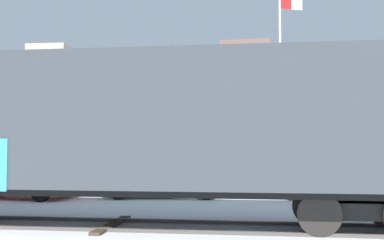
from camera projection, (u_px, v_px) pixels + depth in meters
The scene contains 8 objects.
ground_plane at pixel (80, 226), 11.43m from camera, with size 260.00×260.00×0.00m, color silver.
track at pixel (110, 225), 11.40m from camera, with size 59.97×5.94×0.08m.
freight_car at pixel (124, 125), 11.48m from camera, with size 16.26×4.12×4.15m.
flagpole at pixel (283, 67), 24.59m from camera, with size 1.29×0.55×9.75m.
hillside at pixel (201, 121), 67.02m from camera, with size 119.31×30.19×15.33m.
parked_car_red at pixel (18, 174), 17.65m from camera, with size 4.48×2.55×1.72m.
parked_car_green at pixel (162, 173), 17.96m from camera, with size 4.60×2.14×1.82m.
parked_car_black at pixel (336, 175), 17.50m from camera, with size 4.52×2.15×1.75m.
Camera 1 is at (3.41, -11.34, 1.88)m, focal length 45.60 mm.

